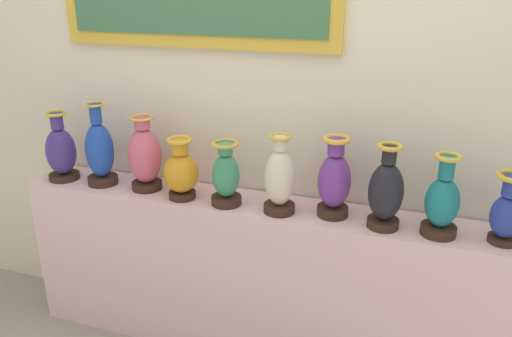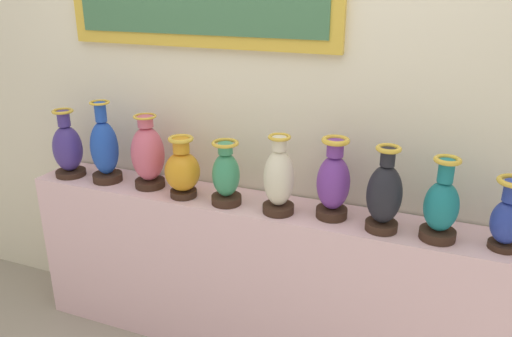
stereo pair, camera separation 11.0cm
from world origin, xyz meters
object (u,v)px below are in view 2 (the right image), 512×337
object	(u,v)px
vase_rose	(148,155)
vase_ivory	(279,179)
vase_indigo	(68,149)
vase_cobalt	(508,217)
vase_sapphire	(105,149)
vase_amber	(182,170)
vase_teal	(441,207)
vase_violet	(333,182)
vase_jade	(226,176)
vase_onyx	(384,195)

from	to	relation	value
vase_rose	vase_ivory	size ratio (longest dim) A/B	1.03
vase_indigo	vase_cobalt	xyz separation A→B (m)	(2.14, 0.00, -0.02)
vase_sapphire	vase_rose	distance (m)	0.25
vase_amber	vase_ivory	distance (m)	0.49
vase_ivory	vase_teal	distance (m)	0.69
vase_cobalt	vase_indigo	bearing A→B (deg)	-179.89
vase_amber	vase_ivory	size ratio (longest dim) A/B	0.83
vase_amber	vase_violet	xyz separation A→B (m)	(0.73, 0.05, 0.03)
vase_rose	vase_jade	bearing A→B (deg)	-5.23
vase_ivory	vase_teal	size ratio (longest dim) A/B	1.04
vase_amber	vase_ivory	world-z (taller)	vase_ivory
vase_indigo	vase_rose	world-z (taller)	vase_rose
vase_violet	vase_teal	distance (m)	0.46
vase_cobalt	vase_jade	bearing A→B (deg)	-179.04
vase_indigo	vase_violet	xyz separation A→B (m)	(1.44, 0.03, 0.01)
vase_rose	vase_onyx	size ratio (longest dim) A/B	1.01
vase_cobalt	vase_sapphire	bearing A→B (deg)	179.82
vase_amber	vase_teal	xyz separation A→B (m)	(1.19, 0.01, 0.01)
vase_ivory	vase_onyx	distance (m)	0.47
vase_ivory	vase_violet	distance (m)	0.24
vase_indigo	vase_ivory	bearing A→B (deg)	-0.73
vase_indigo	vase_jade	size ratio (longest dim) A/B	1.18
vase_cobalt	vase_ivory	bearing A→B (deg)	-178.82
vase_violet	vase_teal	xyz separation A→B (m)	(0.45, -0.04, -0.02)
vase_jade	vase_ivory	distance (m)	0.26
vase_amber	vase_cobalt	world-z (taller)	vase_amber
vase_indigo	vase_cobalt	size ratio (longest dim) A/B	1.23
vase_rose	vase_ivory	bearing A→B (deg)	-3.27
vase_sapphire	vase_cobalt	distance (m)	1.91
vase_onyx	vase_teal	xyz separation A→B (m)	(0.23, 0.01, -0.02)
vase_ivory	vase_onyx	world-z (taller)	vase_onyx
vase_rose	vase_ivory	world-z (taller)	vase_rose
vase_indigo	vase_violet	bearing A→B (deg)	1.09
vase_amber	vase_jade	world-z (taller)	vase_jade
vase_violet	vase_onyx	world-z (taller)	vase_onyx
vase_indigo	vase_amber	bearing A→B (deg)	-1.55
vase_indigo	vase_teal	world-z (taller)	vase_indigo
vase_teal	vase_cobalt	distance (m)	0.25
vase_teal	vase_sapphire	bearing A→B (deg)	179.35
vase_rose	vase_violet	size ratio (longest dim) A/B	1.02
vase_indigo	vase_teal	bearing A→B (deg)	-0.26
vase_violet	vase_teal	world-z (taller)	vase_violet
vase_amber	vase_onyx	xyz separation A→B (m)	(0.96, 0.00, 0.03)
vase_teal	vase_indigo	bearing A→B (deg)	179.74
vase_ivory	vase_jade	bearing A→B (deg)	-179.85
vase_onyx	vase_cobalt	world-z (taller)	vase_onyx
vase_jade	vase_ivory	xyz separation A→B (m)	(0.26, 0.00, 0.02)
vase_indigo	vase_ivory	distance (m)	1.21
vase_jade	vase_ivory	world-z (taller)	vase_ivory
vase_violet	vase_sapphire	bearing A→B (deg)	-179.17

